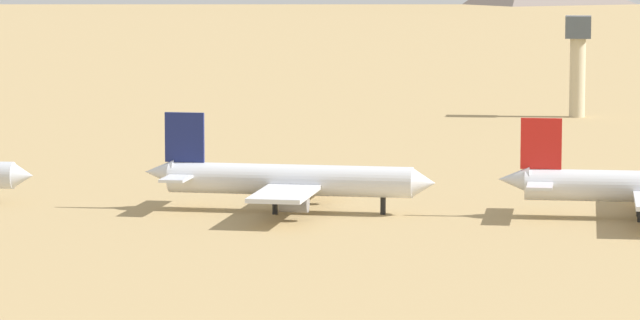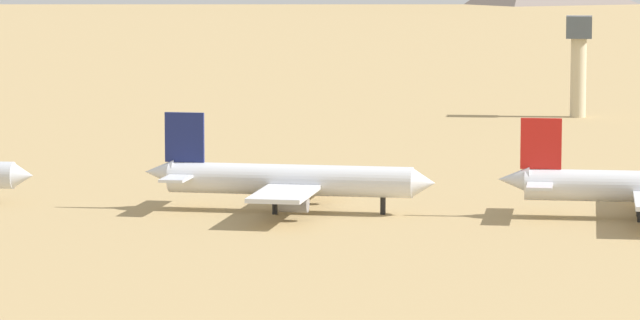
# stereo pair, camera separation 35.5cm
# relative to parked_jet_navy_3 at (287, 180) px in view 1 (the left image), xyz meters

# --- Properties ---
(ground) EXTENTS (4000.00, 4000.00, 0.00)m
(ground) POSITION_rel_parked_jet_navy_3_xyz_m (-0.14, 5.62, -4.33)
(ground) COLOR tan
(parked_jet_navy_3) EXTENTS (39.92, 33.51, 13.20)m
(parked_jet_navy_3) POSITION_rel_parked_jet_navy_3_xyz_m (0.00, 0.00, 0.00)
(parked_jet_navy_3) COLOR silver
(parked_jet_navy_3) RESTS_ON ground
(control_tower) EXTENTS (5.20, 5.20, 20.66)m
(control_tower) POSITION_rel_parked_jet_navy_3_xyz_m (37.82, 138.48, 8.14)
(control_tower) COLOR #C6B793
(control_tower) RESTS_ON ground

